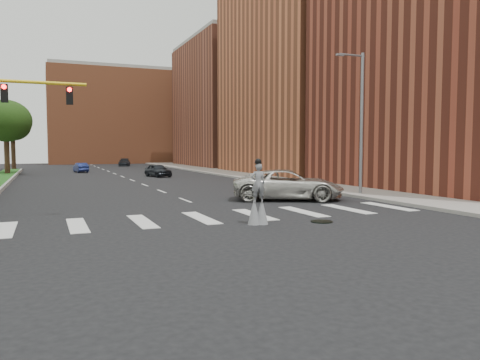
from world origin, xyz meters
TOP-DOWN VIEW (x-y plane):
  - ground_plane at (0.00, 0.00)m, footprint 160.00×160.00m
  - median_curb at (-10.45, 20.00)m, footprint 0.20×60.00m
  - sidewalk_right at (12.50, 25.00)m, footprint 5.00×90.00m
  - manhole at (3.00, -2.00)m, footprint 0.90×0.90m
  - building_near at (22.00, 8.00)m, footprint 16.00×20.00m
  - building_mid at (22.00, 30.00)m, footprint 16.00×22.00m
  - building_far at (22.00, 54.00)m, footprint 16.00×22.00m
  - building_backdrop at (6.00, 78.00)m, footprint 26.00×14.00m
  - streetlight at (10.90, 6.00)m, footprint 2.05×0.20m
  - stilt_performer at (0.32, -1.50)m, footprint 0.84×0.57m
  - suv_crossing at (5.63, 5.76)m, footprint 7.10×5.46m
  - car_near at (3.42, 30.30)m, footprint 2.47×4.31m
  - car_mid at (-3.46, 42.71)m, footprint 1.73×3.70m
  - car_far at (4.64, 60.71)m, footprint 2.59×4.57m
  - tree_6 at (-11.40, 39.05)m, footprint 5.43×5.43m
  - tree_7 at (-11.47, 51.82)m, footprint 4.64×4.64m

SIDE VIEW (x-z plane):
  - ground_plane at x=0.00m, z-range 0.00..0.00m
  - manhole at x=3.00m, z-range 0.00..0.04m
  - sidewalk_right at x=12.50m, z-range 0.00..0.18m
  - median_curb at x=-10.45m, z-range 0.00..0.28m
  - car_mid at x=-3.46m, z-range 0.00..1.17m
  - car_far at x=4.64m, z-range 0.00..1.25m
  - car_near at x=3.42m, z-range 0.00..1.38m
  - suv_crossing at x=5.63m, z-range 0.00..1.79m
  - stilt_performer at x=0.32m, z-range -0.33..2.32m
  - streetlight at x=10.90m, z-range 0.40..9.40m
  - tree_7 at x=-11.47m, z-range 1.94..9.87m
  - tree_6 at x=-11.40m, z-range 1.82..10.14m
  - building_backdrop at x=6.00m, z-range 0.00..18.00m
  - building_far at x=22.00m, z-range 0.00..20.00m
  - building_near at x=22.00m, z-range 0.00..22.00m
  - building_mid at x=22.00m, z-range 0.00..24.00m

